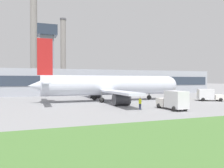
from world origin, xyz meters
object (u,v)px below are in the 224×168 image
at_px(pushback_tug, 179,95).
at_px(baggage_truck, 208,95).
at_px(ground_crew_person, 140,103).
at_px(fuel_truck, 173,101).
at_px(airplane, 109,86).

relative_size(pushback_tug, baggage_truck, 0.67).
relative_size(baggage_truck, ground_crew_person, 2.99).
xyz_separation_m(pushback_tug, fuel_truck, (-12.57, -15.37, 0.50)).
xyz_separation_m(airplane, ground_crew_person, (0.04, -13.29, -2.13)).
bearing_deg(baggage_truck, airplane, 161.56).
height_order(airplane, fuel_truck, airplane).
bearing_deg(fuel_truck, airplane, 106.13).
distance_m(pushback_tug, fuel_truck, 19.86).
distance_m(airplane, ground_crew_person, 13.46).
bearing_deg(ground_crew_person, baggage_truck, 20.65).
relative_size(baggage_truck, fuel_truck, 0.99).
bearing_deg(pushback_tug, fuel_truck, -129.30).
bearing_deg(baggage_truck, ground_crew_person, -159.35).
relative_size(airplane, ground_crew_person, 17.58).
bearing_deg(baggage_truck, pushback_tug, 105.39).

